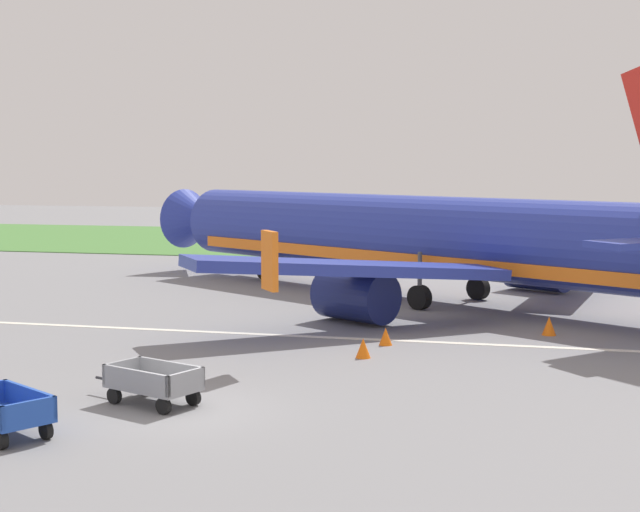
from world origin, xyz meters
TOP-DOWN VIEW (x-y plane):
  - ground_plane at (0.00, 0.00)m, footprint 220.00×220.00m
  - grass_strip at (0.00, 53.18)m, footprint 220.00×28.00m
  - apron_stripe at (0.00, 11.12)m, footprint 120.00×0.36m
  - airplane at (3.64, 21.35)m, footprint 33.75×28.23m
  - baggage_cart_nearest at (-3.29, -3.17)m, footprint 3.43×2.48m
  - baggage_cart_second_in_row at (-1.03, 0.41)m, footprint 3.57×2.23m
  - traffic_cone_near_plane at (9.38, 13.60)m, footprint 0.54×0.54m
  - traffic_cone_mid_apron at (3.31, 7.79)m, footprint 0.51×0.51m
  - traffic_cone_by_carts at (3.66, 10.18)m, footprint 0.48×0.48m

SIDE VIEW (x-z plane):
  - ground_plane at x=0.00m, z-range 0.00..0.00m
  - apron_stripe at x=0.00m, z-range 0.00..0.01m
  - grass_strip at x=0.00m, z-range 0.00..0.06m
  - traffic_cone_by_carts at x=3.66m, z-range 0.00..0.63m
  - traffic_cone_mid_apron at x=3.31m, z-range 0.00..0.67m
  - traffic_cone_near_plane at x=9.38m, z-range 0.00..0.71m
  - baggage_cart_nearest at x=-3.29m, z-range 0.07..1.14m
  - baggage_cart_second_in_row at x=-1.03m, z-range 0.07..1.14m
  - airplane at x=3.64m, z-range -2.62..8.72m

